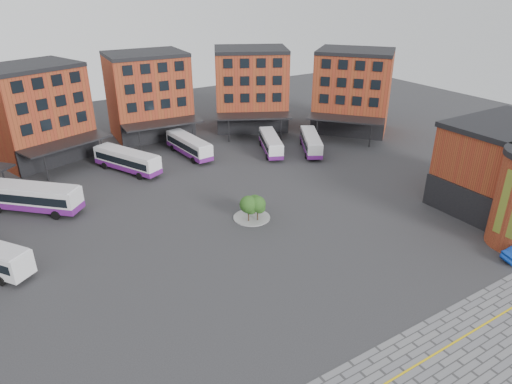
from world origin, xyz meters
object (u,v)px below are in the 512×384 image
bus_e (271,143)px  bus_d (189,146)px  bus_c (127,160)px  bus_b (31,197)px  bus_f (311,142)px  tree_island (253,206)px

bus_e → bus_d: bearing=178.2°
bus_c → bus_d: bus_c is taller
bus_d → bus_e: (11.97, -5.67, -0.11)m
bus_c → bus_b: bearing=179.3°
bus_c → bus_f: bus_c is taller
bus_b → bus_f: bearing=-48.2°
bus_b → tree_island: bearing=-83.1°
bus_d → bus_f: bus_d is taller
bus_b → bus_d: (24.30, 7.70, -0.21)m
bus_b → bus_c: size_ratio=0.96×
bus_c → bus_e: bus_c is taller
bus_b → bus_c: (13.83, 6.35, -0.14)m
tree_island → bus_b: size_ratio=0.40×
bus_f → bus_c: bearing=-164.5°
tree_island → bus_e: tree_island is taller
tree_island → bus_b: 27.09m
bus_d → bus_f: bearing=-31.0°
bus_e → bus_f: (5.80, -3.17, 0.03)m
bus_d → bus_b: bearing=-167.0°
bus_c → bus_f: bearing=-40.2°
tree_island → bus_b: bus_b is taller
tree_island → bus_b: (-21.76, 16.13, 0.03)m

